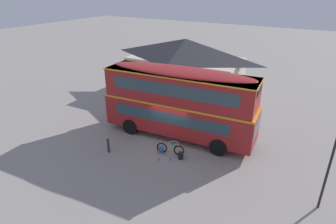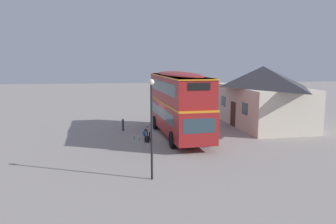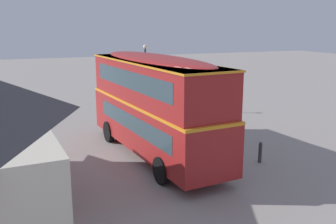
{
  "view_description": "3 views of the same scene",
  "coord_description": "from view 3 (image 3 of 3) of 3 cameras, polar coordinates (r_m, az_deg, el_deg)",
  "views": [
    {
      "loc": [
        8.29,
        -14.29,
        9.63
      ],
      "look_at": [
        -0.05,
        -0.32,
        2.26
      ],
      "focal_mm": 30.33,
      "sensor_mm": 36.0,
      "label": 1
    },
    {
      "loc": [
        24.99,
        -3.04,
        5.67
      ],
      "look_at": [
        0.39,
        0.1,
        1.92
      ],
      "focal_mm": 37.12,
      "sensor_mm": 36.0,
      "label": 2
    },
    {
      "loc": [
        -16.24,
        6.95,
        6.08
      ],
      "look_at": [
        -0.01,
        0.25,
        2.09
      ],
      "focal_mm": 40.76,
      "sensor_mm": 36.0,
      "label": 3
    }
  ],
  "objects": [
    {
      "name": "kerb_bollard",
      "position": [
        17.82,
        13.62,
        -5.82
      ],
      "size": [
        0.16,
        0.16,
        0.97
      ],
      "color": "#333338",
      "rests_on": "ground"
    },
    {
      "name": "street_lamp",
      "position": [
        26.95,
        -3.4,
        6.11
      ],
      "size": [
        0.28,
        0.28,
        4.79
      ],
      "color": "black",
      "rests_on": "ground"
    },
    {
      "name": "touring_bicycle",
      "position": [
        19.71,
        3.68,
        -4.06
      ],
      "size": [
        1.74,
        0.73,
        1.01
      ],
      "color": "black",
      "rests_on": "ground"
    },
    {
      "name": "ground_plane",
      "position": [
        18.68,
        0.7,
        -6.19
      ],
      "size": [
        120.0,
        120.0,
        0.0
      ],
      "primitive_type": "plane",
      "color": "gray"
    },
    {
      "name": "backpack_on_ground",
      "position": [
        20.54,
        2.9,
        -3.68
      ],
      "size": [
        0.36,
        0.35,
        0.49
      ],
      "color": "black",
      "rests_on": "ground"
    },
    {
      "name": "water_bottle_green_metal",
      "position": [
        20.08,
        6.35,
        -4.58
      ],
      "size": [
        0.07,
        0.07,
        0.23
      ],
      "color": "green",
      "rests_on": "ground"
    },
    {
      "name": "water_bottle_blue_sports",
      "position": [
        20.43,
        4.73,
        -4.25
      ],
      "size": [
        0.07,
        0.07,
        0.22
      ],
      "color": "#338CBF",
      "rests_on": "ground"
    },
    {
      "name": "double_decker_bus",
      "position": [
        17.71,
        -2.12,
        1.61
      ],
      "size": [
        10.39,
        3.4,
        4.79
      ],
      "color": "black",
      "rests_on": "ground"
    }
  ]
}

